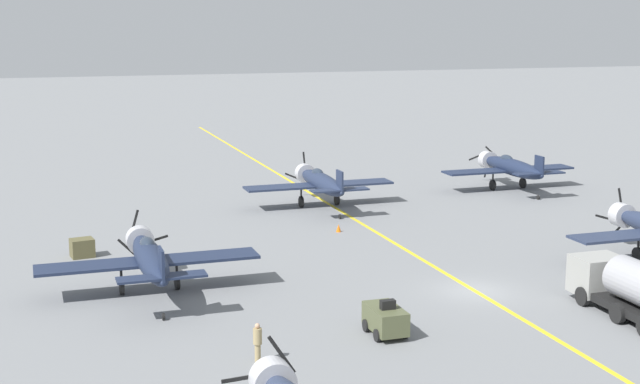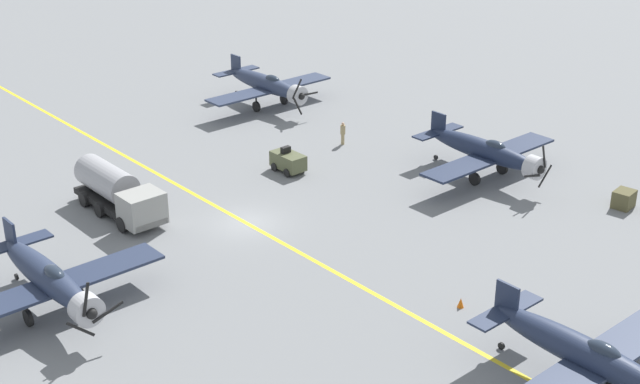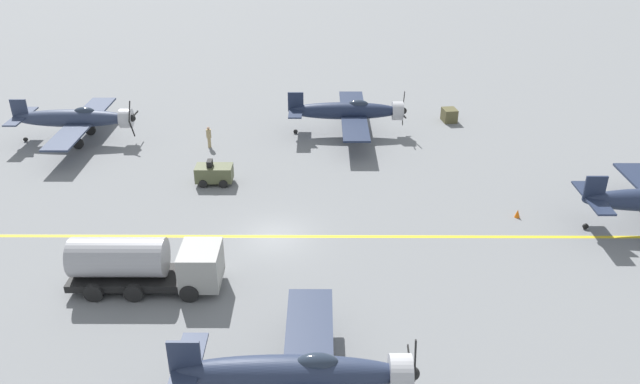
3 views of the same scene
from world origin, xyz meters
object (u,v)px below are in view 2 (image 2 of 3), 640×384
at_px(airplane_mid_left, 486,151).
at_px(traffic_cone, 461,303).
at_px(airplane_near_left, 267,84).
at_px(airplane_far_center, 587,355).
at_px(supply_crate_by_tanker, 624,199).
at_px(fuel_tanker, 118,192).
at_px(tow_tractor, 288,161).
at_px(airplane_mid_right, 49,279).
at_px(ground_crew_walking, 343,132).

xyz_separation_m(airplane_mid_left, traffic_cone, (14.49, 10.32, -1.74)).
height_order(airplane_near_left, traffic_cone, airplane_near_left).
bearing_deg(airplane_far_center, supply_crate_by_tanker, -163.66).
bearing_deg(airplane_near_left, traffic_cone, 72.49).
xyz_separation_m(airplane_far_center, supply_crate_by_tanker, (-18.97, -9.67, -1.43)).
height_order(airplane_near_left, supply_crate_by_tanker, airplane_near_left).
relative_size(fuel_tanker, tow_tractor, 3.08).
bearing_deg(airplane_near_left, airplane_mid_right, 37.05).
bearing_deg(traffic_cone, ground_crew_walking, -117.77).
distance_m(airplane_mid_left, fuel_tanker, 25.08).
bearing_deg(tow_tractor, traffic_cone, 76.50).
bearing_deg(airplane_mid_right, supply_crate_by_tanker, 171.51).
relative_size(airplane_mid_left, ground_crew_walking, 6.76).
relative_size(supply_crate_by_tanker, traffic_cone, 2.54).
distance_m(airplane_far_center, ground_crew_walking, 32.80).
distance_m(airplane_mid_left, supply_crate_by_tanker, 9.66).
xyz_separation_m(airplane_mid_right, tow_tractor, (-21.21, -6.78, -1.22)).
height_order(airplane_mid_left, fuel_tanker, airplane_mid_left).
height_order(tow_tractor, ground_crew_walking, tow_tractor).
distance_m(fuel_tanker, traffic_cone, 23.26).
bearing_deg(airplane_far_center, airplane_mid_left, -141.10).
bearing_deg(airplane_far_center, fuel_tanker, -88.96).
bearing_deg(airplane_near_left, supply_crate_by_tanker, 102.49).
bearing_deg(tow_tractor, airplane_mid_left, 133.96).
bearing_deg(airplane_mid_right, fuel_tanker, -124.29).
bearing_deg(fuel_tanker, tow_tractor, 172.77).
relative_size(airplane_mid_right, tow_tractor, 4.62).
height_order(ground_crew_walking, traffic_cone, ground_crew_walking).
height_order(airplane_mid_left, traffic_cone, airplane_mid_left).
distance_m(airplane_mid_right, traffic_cone, 21.27).
height_order(supply_crate_by_tanker, traffic_cone, supply_crate_by_tanker).
xyz_separation_m(airplane_mid_right, ground_crew_walking, (-27.78, -8.21, -1.04)).
bearing_deg(airplane_near_left, tow_tractor, 61.45).
xyz_separation_m(airplane_mid_right, airplane_far_center, (-14.87, 21.92, 0.00)).
distance_m(ground_crew_walking, supply_crate_by_tanker, 21.35).
relative_size(airplane_mid_right, traffic_cone, 21.82).
xyz_separation_m(airplane_near_left, ground_crew_walking, (1.19, 10.89, -1.04)).
distance_m(airplane_near_left, fuel_tanker, 23.03).
bearing_deg(fuel_tanker, traffic_cone, 109.49).
relative_size(ground_crew_walking, traffic_cone, 3.23).
height_order(airplane_mid_right, traffic_cone, airplane_mid_right).
bearing_deg(airplane_mid_left, ground_crew_walking, -69.19).
relative_size(airplane_mid_left, airplane_far_center, 1.00).
relative_size(tow_tractor, supply_crate_by_tanker, 1.86).
bearing_deg(ground_crew_walking, fuel_tanker, -0.52).
height_order(airplane_mid_left, tow_tractor, airplane_mid_left).
relative_size(ground_crew_walking, supply_crate_by_tanker, 1.27).
bearing_deg(fuel_tanker, airplane_far_center, 101.71).
xyz_separation_m(airplane_near_left, supply_crate_by_tanker, (-4.87, 31.35, -1.43)).
distance_m(supply_crate_by_tanker, traffic_cone, 17.55).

